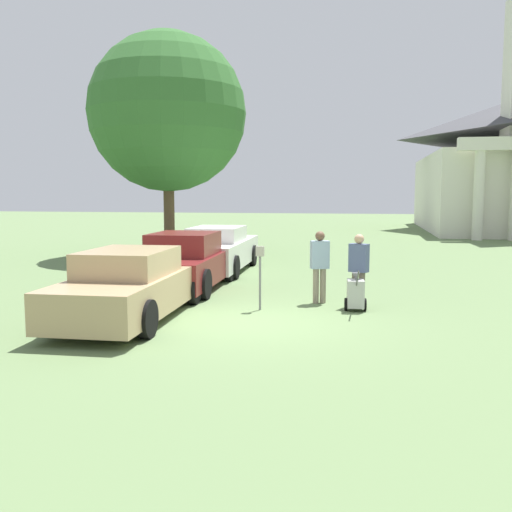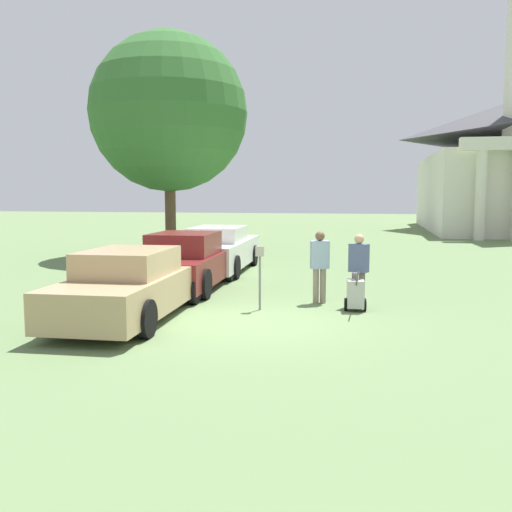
# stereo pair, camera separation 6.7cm
# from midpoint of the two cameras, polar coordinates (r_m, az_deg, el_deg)

# --- Properties ---
(ground_plane) EXTENTS (120.00, 120.00, 0.00)m
(ground_plane) POSITION_cam_midpoint_polar(r_m,az_deg,el_deg) (11.53, -0.69, -6.59)
(ground_plane) COLOR #607A4C
(parked_car_tan) EXTENTS (2.04, 5.11, 1.44)m
(parked_car_tan) POSITION_cam_midpoint_polar(r_m,az_deg,el_deg) (12.03, -12.44, -2.93)
(parked_car_tan) COLOR tan
(parked_car_tan) RESTS_ON ground_plane
(parked_car_maroon) EXTENTS (2.04, 4.71, 1.53)m
(parked_car_maroon) POSITION_cam_midpoint_polar(r_m,az_deg,el_deg) (15.40, -7.15, -0.69)
(parked_car_maroon) COLOR maroon
(parked_car_maroon) RESTS_ON ground_plane
(parked_car_white) EXTENTS (2.03, 5.34, 1.48)m
(parked_car_white) POSITION_cam_midpoint_polar(r_m,az_deg,el_deg) (18.76, -3.87, 0.59)
(parked_car_white) COLOR silver
(parked_car_white) RESTS_ON ground_plane
(parking_meter) EXTENTS (0.18, 0.09, 1.42)m
(parking_meter) POSITION_cam_midpoint_polar(r_m,az_deg,el_deg) (12.50, 0.25, -1.00)
(parking_meter) COLOR slate
(parking_meter) RESTS_ON ground_plane
(person_worker) EXTENTS (0.47, 0.34, 1.69)m
(person_worker) POSITION_cam_midpoint_polar(r_m,az_deg,el_deg) (13.37, 6.25, -0.65)
(person_worker) COLOR gray
(person_worker) RESTS_ON ground_plane
(person_supervisor) EXTENTS (0.47, 0.37, 1.66)m
(person_supervisor) POSITION_cam_midpoint_polar(r_m,az_deg,el_deg) (13.04, 10.09, -0.98)
(person_supervisor) COLOR #665B4C
(person_supervisor) RESTS_ON ground_plane
(equipment_cart) EXTENTS (0.49, 1.00, 1.00)m
(equipment_cart) POSITION_cam_midpoint_polar(r_m,az_deg,el_deg) (12.69, 9.78, -3.71)
(equipment_cart) COLOR #B2B2AD
(equipment_cart) RESTS_ON ground_plane
(church) EXTENTS (9.61, 17.76, 20.24)m
(church) POSITION_cam_midpoint_polar(r_m,az_deg,el_deg) (42.06, 23.16, 8.75)
(church) COLOR silver
(church) RESTS_ON ground_plane
(shade_tree) EXTENTS (6.35, 6.35, 8.96)m
(shade_tree) POSITION_cam_midpoint_polar(r_m,az_deg,el_deg) (23.92, -8.93, 13.97)
(shade_tree) COLOR brown
(shade_tree) RESTS_ON ground_plane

